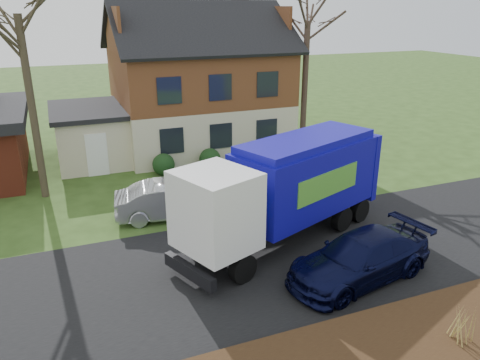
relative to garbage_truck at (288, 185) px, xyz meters
name	(u,v)px	position (x,y,z in m)	size (l,w,h in m)	color
ground	(270,263)	(-1.27, -1.32, -2.06)	(120.00, 120.00, 0.00)	#2B4517
road	(270,263)	(-1.27, -1.32, -2.05)	(80.00, 7.00, 0.02)	black
main_house	(190,78)	(0.22, 12.59, 1.96)	(12.95, 8.95, 9.26)	beige
garbage_truck	(288,185)	(0.00, 0.00, 0.00)	(8.59, 5.13, 3.58)	black
silver_sedan	(172,200)	(-3.31, 3.33, -1.34)	(1.52, 4.37, 1.44)	#999CA0
navy_wagon	(360,258)	(0.85, -3.12, -1.36)	(1.97, 4.85, 1.41)	black
grass_clump_mid	(462,322)	(1.16, -6.69, -1.25)	(0.37, 0.30, 1.02)	#AA934B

